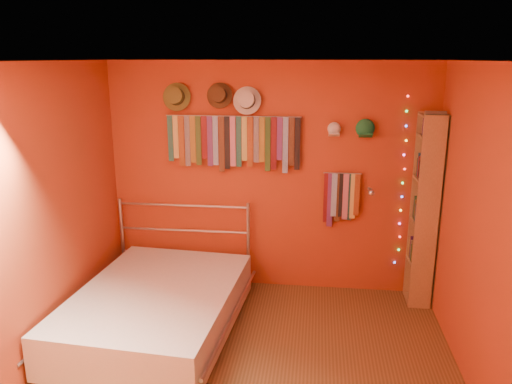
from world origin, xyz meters
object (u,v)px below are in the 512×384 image
at_px(bed, 157,308).
at_px(bookshelf, 429,210).
at_px(tie_rack, 233,140).
at_px(reading_lamp, 371,192).

bearing_deg(bed, bookshelf, 23.56).
xyz_separation_m(tie_rack, bed, (-0.57, -1.07, -1.44)).
xyz_separation_m(tie_rack, bookshelf, (2.04, -0.15, -0.66)).
bearing_deg(reading_lamp, bookshelf, -0.33).
relative_size(tie_rack, bed, 0.69).
bearing_deg(bookshelf, reading_lamp, 179.67).
xyz_separation_m(reading_lamp, bookshelf, (0.59, -0.00, -0.17)).
distance_m(tie_rack, reading_lamp, 1.54).
bearing_deg(bed, tie_rack, 66.17).
height_order(tie_rack, bed, tie_rack).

